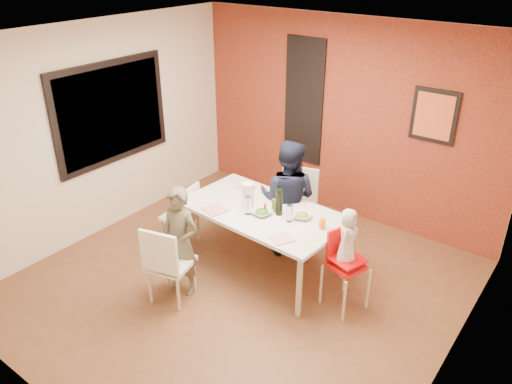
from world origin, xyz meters
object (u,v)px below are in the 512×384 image
Objects in this scene: dining_table at (263,215)px; chair_far at (297,203)px; chair_near at (166,261)px; chair_left at (184,213)px; high_chair at (344,261)px; child_far at (288,199)px; wine_bottle at (279,202)px; child_near at (180,242)px; paper_towel_roll at (248,195)px; toddler at (347,237)px.

chair_far reaches higher than dining_table.
chair_near reaches higher than chair_left.
chair_near is 1.03× the size of high_chair.
chair_near reaches higher than high_chair.
child_far is (0.04, 0.46, 0.03)m from dining_table.
chair_near is at bearing -118.42° from wine_bottle.
child_near reaches higher than paper_towel_roll.
wine_bottle is (-0.89, 0.08, 0.08)m from toddler.
child_near reaches higher than chair_left.
child_near is at bearing 34.28° from chair_left.
wine_bottle is (0.65, 0.91, 0.30)m from child_near.
chair_near is at bearing -118.85° from chair_far.
chair_near is 3.01× the size of wine_bottle.
toddler reaches higher than chair_left.
child_near is at bearing -125.21° from wine_bottle.
chair_far is at bearing -117.84° from chair_near.
child_near is (-0.44, -0.89, -0.08)m from dining_table.
high_chair is at bearing 86.43° from chair_left.
chair_far is at bearing 45.96° from toddler.
child_far reaches higher than paper_towel_roll.
chair_far is 1.12× the size of high_chair.
chair_near reaches higher than dining_table.
paper_towel_roll is (-1.26, 0.02, 0.38)m from high_chair.
chair_near is 1.20m from paper_towel_roll.
dining_table is at bearing 78.16° from toddler.
dining_table is at bearing 6.82° from paper_towel_roll.
chair_left is 2.76× the size of wine_bottle.
dining_table is 0.99m from child_near.
chair_far reaches higher than chair_left.
toddler is (1.06, -0.51, 0.10)m from child_far.
child_far is (-1.04, 0.50, 0.20)m from high_chair.
child_far reaches higher than toddler.
child_near is 1.76m from toddler.
wine_bottle is (0.19, -0.68, 0.36)m from chair_far.
wine_bottle is 1.08× the size of paper_towel_roll.
child_near is (0.62, -0.68, 0.15)m from chair_left.
child_far is at bearing 81.99° from high_chair.
dining_table is 6.77× the size of paper_towel_roll.
child_far reaches higher than high_chair.
toddler is at bearing -105.12° from high_chair.
chair_near is 1.88m from chair_far.
chair_left is at bearing -168.71° from dining_table.
chair_near is 1.85m from high_chair.
wine_bottle is at bearing 7.17° from paper_towel_roll.
toddler is at bearing 86.05° from chair_left.
child_near is at bearing 136.90° from high_chair.
high_chair is 3.16× the size of paper_towel_roll.
wine_bottle is at bearing -89.82° from chair_far.
toddler is at bearing -2.93° from dining_table.
chair_far is at bearing 88.80° from dining_table.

